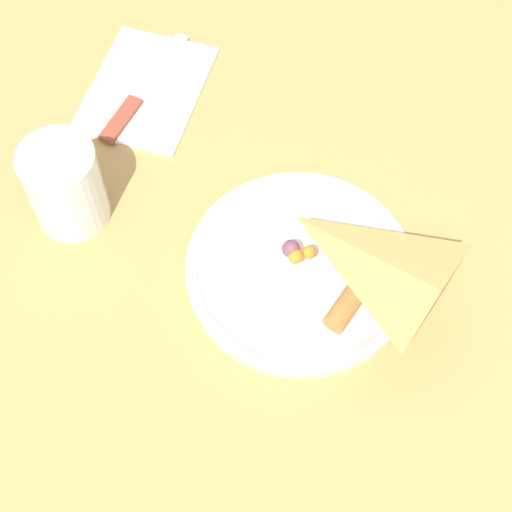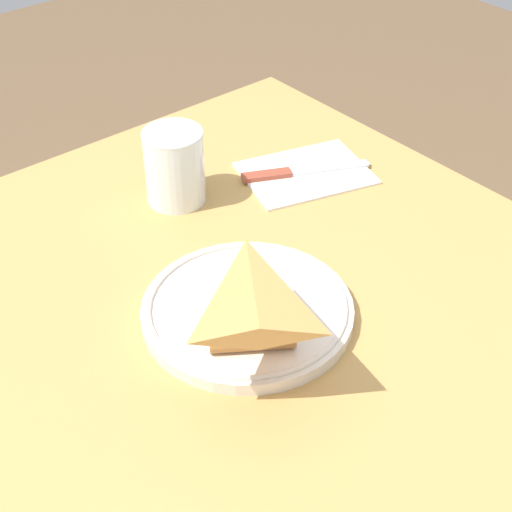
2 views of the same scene
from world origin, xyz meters
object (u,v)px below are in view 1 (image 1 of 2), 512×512
at_px(dining_table, 281,442).
at_px(butter_knife, 142,92).
at_px(milk_glass, 66,188).
at_px(plate_pizza, 300,267).
at_px(napkin_folded, 146,89).

xyz_separation_m(dining_table, butter_knife, (0.41, 0.17, 0.11)).
bearing_deg(milk_glass, butter_knife, -20.51).
distance_m(plate_pizza, milk_glass, 0.27).
relative_size(napkin_folded, butter_knife, 1.15).
bearing_deg(milk_glass, dining_table, -135.62).
relative_size(dining_table, plate_pizza, 4.83).
xyz_separation_m(dining_table, plate_pizza, (0.16, -0.02, 0.11)).
height_order(napkin_folded, butter_knife, butter_knife).
height_order(dining_table, butter_knife, butter_knife).
relative_size(plate_pizza, milk_glass, 2.31).
height_order(dining_table, plate_pizza, plate_pizza).
height_order(milk_glass, butter_knife, milk_glass).
distance_m(milk_glass, napkin_folded, 0.20).
bearing_deg(dining_table, butter_knife, 22.14).
height_order(dining_table, milk_glass, milk_glass).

